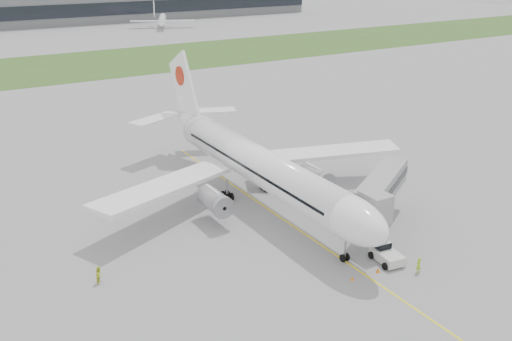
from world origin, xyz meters
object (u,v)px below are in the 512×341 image
jet_bridge (381,189)px  ground_crew_near (418,265)px  airliner (254,162)px  pushback_tug (386,253)px

jet_bridge → ground_crew_near: bearing=-142.0°
airliner → pushback_tug: size_ratio=12.68×
airliner → jet_bridge: 17.83m
pushback_tug → airliner: bearing=107.6°
jet_bridge → ground_crew_near: (-3.87, -10.63, -4.24)m
airliner → pushback_tug: airliner is taller
airliner → jet_bridge: bearing=-59.2°
airliner → pushback_tug: (4.04, -22.13, -4.72)m
pushback_tug → jet_bridge: 9.51m
jet_bridge → pushback_tug: bearing=-158.7°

